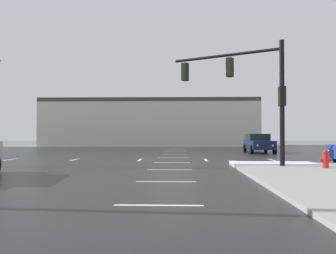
{
  "coord_description": "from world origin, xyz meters",
  "views": [
    {
      "loc": [
        0.5,
        -22.16,
        1.62
      ],
      "look_at": [
        -0.56,
        7.87,
        2.16
      ],
      "focal_mm": 39.15,
      "sensor_mm": 36.0,
      "label": 1
    }
  ],
  "objects": [
    {
      "name": "lane_markings",
      "position": [
        1.2,
        -1.38,
        0.02
      ],
      "size": [
        36.15,
        36.15,
        0.01
      ],
      "color": "silver",
      "rests_on": "road_asphalt"
    },
    {
      "name": "ground_plane",
      "position": [
        0.0,
        0.0,
        0.0
      ],
      "size": [
        120.0,
        120.0,
        0.0
      ],
      "primitive_type": "plane",
      "color": "slate"
    },
    {
      "name": "sedan_navy",
      "position": [
        6.97,
        8.64,
        0.85
      ],
      "size": [
        2.02,
        4.54,
        1.58
      ],
      "rotation": [
        0.0,
        0.0,
        -1.57
      ],
      "color": "#141E47",
      "rests_on": "road_asphalt"
    },
    {
      "name": "fire_hydrant",
      "position": [
        6.74,
        -6.12,
        0.54
      ],
      "size": [
        0.48,
        0.26,
        0.79
      ],
      "color": "red",
      "rests_on": "sidewalk_corner"
    },
    {
      "name": "strip_building_background",
      "position": [
        -3.54,
        26.31,
        3.04
      ],
      "size": [
        27.51,
        8.0,
        6.07
      ],
      "color": "beige",
      "rests_on": "ground_plane"
    },
    {
      "name": "traffic_signal_mast",
      "position": [
        3.76,
        -4.36,
        4.06
      ],
      "size": [
        5.11,
        3.07,
        5.81
      ],
      "rotation": [
        0.0,
        0.0,
        2.62
      ],
      "color": "black",
      "rests_on": "sidewalk_corner"
    },
    {
      "name": "road_asphalt",
      "position": [
        0.0,
        0.0,
        0.01
      ],
      "size": [
        44.0,
        44.0,
        0.02
      ],
      "primitive_type": "cube",
      "color": "#232326",
      "rests_on": "ground_plane"
    },
    {
      "name": "snow_strip_curbside",
      "position": [
        5.0,
        -4.0,
        0.17
      ],
      "size": [
        4.0,
        1.6,
        0.06
      ],
      "primitive_type": "cube",
      "color": "white",
      "rests_on": "sidewalk_corner"
    }
  ]
}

